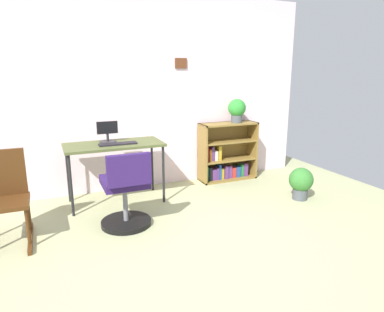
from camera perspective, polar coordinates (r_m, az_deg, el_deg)
The scene contains 10 objects.
ground_plane at distance 3.04m, azimuth -0.26°, elevation -17.33°, with size 6.24×6.24×0.00m, color tan.
wall_back at distance 4.66m, azimuth -10.78°, elevation 10.06°, with size 5.20×0.12×2.55m.
desk at distance 4.21m, azimuth -12.70°, elevation 1.24°, with size 1.14×0.55×0.73m.
monitor at distance 4.27m, azimuth -13.75°, elevation 3.74°, with size 0.25×0.20×0.25m.
keyboard at distance 4.13m, azimuth -12.10°, elevation 1.98°, with size 0.44×0.13×0.02m, color black.
office_chair at distance 3.59m, azimuth -10.81°, elevation -6.23°, with size 0.52×0.55×0.82m.
rocking_chair at distance 3.67m, azimuth -28.51°, elevation -5.91°, with size 0.42×0.64×0.87m.
bookshelf_low at distance 5.11m, azimuth 5.49°, elevation 0.21°, with size 0.84×0.30×0.84m.
potted_plant_on_shelf at distance 5.02m, azimuth 7.41°, elevation 7.61°, with size 0.25×0.25×0.34m.
potted_plant_floor at distance 4.52m, azimuth 17.50°, elevation -4.07°, with size 0.30×0.30×0.40m.
Camera 1 is at (-1.01, -2.39, 1.59)m, focal length 32.38 mm.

